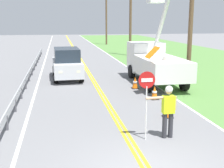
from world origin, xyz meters
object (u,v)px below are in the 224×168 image
Objects in this scene: flagger_worker at (168,108)px; utility_pole_near at (191,11)px; utility_pole_far at (106,17)px; traffic_cone_mid at (155,93)px; oncoming_suv_nearest at (67,63)px; traffic_cone_tail at (135,83)px; utility_bucket_truck at (154,61)px; traffic_cone_lead at (168,109)px; stop_sign_paddle at (147,90)px; utility_pole_mid at (131,15)px.

utility_pole_near is (4.59, 8.56, 3.45)m from flagger_worker.
utility_pole_far reaches higher than traffic_cone_mid.
oncoming_suv_nearest is at bearing 104.83° from flagger_worker.
flagger_worker is 7.66m from traffic_cone_tail.
utility_bucket_truck is 31.90m from utility_pole_far.
utility_bucket_truck is at bearing 76.86° from traffic_cone_lead.
flagger_worker is at bearing -103.32° from traffic_cone_mid.
traffic_cone_mid and traffic_cone_tail have the same top height.
utility_pole_far is 12.43× the size of traffic_cone_lead.
traffic_cone_mid is (1.95, 5.01, -1.37)m from stop_sign_paddle.
utility_pole_mid reaches higher than utility_pole_near.
utility_pole_mid is (7.55, 12.79, 3.53)m from oncoming_suv_nearest.
traffic_cone_mid is (-3.35, -19.21, -4.25)m from utility_pole_mid.
utility_bucket_truck is at bearing 165.96° from utility_pole_near.
utility_pole_far is 36.18m from traffic_cone_mid.
stop_sign_paddle is 3.33× the size of traffic_cone_lead.
flagger_worker is 41.17m from utility_pole_far.
traffic_cone_mid is 1.00× the size of traffic_cone_tail.
traffic_cone_tail is at bearing -96.24° from utility_pole_far.
stop_sign_paddle is 3.33× the size of traffic_cone_mid.
stop_sign_paddle is 0.34× the size of utility_bucket_truck.
utility_bucket_truck is 0.78× the size of utility_pole_far.
utility_pole_mid is at bearing 82.14° from utility_bucket_truck.
stop_sign_paddle is 0.50× the size of oncoming_suv_nearest.
stop_sign_paddle reaches higher than flagger_worker.
traffic_cone_lead is at bearing -103.14° from utility_bucket_truck.
traffic_cone_lead is at bearing -120.26° from utility_pole_near.
stop_sign_paddle is 3.33× the size of traffic_cone_tail.
utility_pole_near is at bearing -20.47° from oncoming_suv_nearest.
traffic_cone_mid is at bearing -95.23° from utility_pole_far.
utility_bucket_truck is 9.74× the size of traffic_cone_tail.
stop_sign_paddle is 2.98m from traffic_cone_lead.
utility_pole_near is 12.33× the size of traffic_cone_tail.
utility_pole_mid is 1.01× the size of utility_pole_far.
oncoming_suv_nearest reaches higher than flagger_worker.
flagger_worker reaches higher than traffic_cone_mid.
stop_sign_paddle is 0.26× the size of utility_pole_mid.
stop_sign_paddle is at bearing -109.44° from utility_bucket_truck.
traffic_cone_mid is at bearing 76.68° from flagger_worker.
utility_pole_mid is at bearing 77.65° from stop_sign_paddle.
traffic_cone_lead is (-1.63, -7.00, -1.09)m from utility_bucket_truck.
traffic_cone_tail is at bearing 89.87° from traffic_cone_lead.
traffic_cone_tail is at bearing 97.80° from traffic_cone_mid.
utility_bucket_truck is 3.78m from utility_pole_near.
utility_pole_mid is at bearing 80.44° from traffic_cone_lead.
traffic_cone_lead and traffic_cone_mid have the same top height.
utility_pole_far is 12.43× the size of traffic_cone_mid.
traffic_cone_mid is 2.61m from traffic_cone_tail.
traffic_cone_lead is at bearing -90.13° from traffic_cone_tail.
oncoming_suv_nearest is 6.66× the size of traffic_cone_tail.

